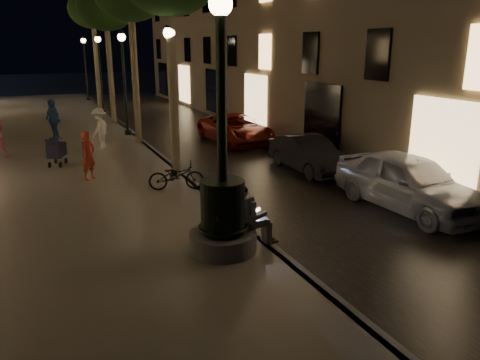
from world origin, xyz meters
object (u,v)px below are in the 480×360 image
fountain_lamppost (223,204)px  lamp_curb_b (124,69)px  stroller (56,150)px  pedestrian_red (88,156)px  tree_far (92,10)px  bicycle (176,176)px  lamp_curb_a (171,81)px  car_front (409,182)px  lamp_curb_c (100,63)px  seated_man_laptop (250,214)px  pedestrian_white (100,129)px  car_third (235,129)px  car_second (309,154)px  pedestrian_blue (53,120)px  lamp_curb_d (85,60)px  tree_third (106,8)px

fountain_lamppost → lamp_curb_b: bearing=87.1°
stroller → pedestrian_red: (0.83, -2.28, 0.22)m
tree_far → bicycle: tree_far is taller
lamp_curb_a → car_front: (5.01, -5.14, -2.46)m
lamp_curb_c → fountain_lamppost: bearing=-91.8°
lamp_curb_b → car_front: lamp_curb_b is taller
stroller → bicycle: size_ratio=0.69×
seated_man_laptop → bicycle: (-0.30, 4.48, -0.28)m
lamp_curb_c → pedestrian_white: lamp_curb_c is taller
car_third → pedestrian_white: (-5.92, 0.22, 0.39)m
car_front → car_second: bearing=91.3°
pedestrian_blue → lamp_curb_d: bearing=141.9°
lamp_curb_c → car_front: bearing=-76.7°
car_third → car_second: bearing=-89.0°
tree_third → pedestrian_white: (-1.62, -6.78, -5.10)m
tree_third → lamp_curb_d: 12.35m
lamp_curb_b → lamp_curb_c: 8.00m
seated_man_laptop → car_front: 5.17m
lamp_curb_c → pedestrian_white: bearing=-98.5°
lamp_curb_a → stroller: bearing=139.5°
lamp_curb_c → car_second: lamp_curb_c is taller
fountain_lamppost → lamp_curb_c: fountain_lamppost is taller
stroller → pedestrian_white: pedestrian_white is taller
seated_man_laptop → lamp_curb_d: bearing=89.8°
seated_man_laptop → lamp_curb_c: size_ratio=0.28×
fountain_lamppost → pedestrian_blue: bearing=100.4°
tree_third → bicycle: size_ratio=4.48×
seated_man_laptop → fountain_lamppost: bearing=180.0°
car_third → bicycle: bearing=-128.5°
car_front → tree_far: bearing=99.1°
pedestrian_red → stroller: bearing=69.6°
lamp_curb_d → car_third: size_ratio=1.03×
stroller → lamp_curb_c: bearing=97.1°
tree_third → stroller: size_ratio=6.48×
car_second → tree_third: bearing=110.3°
pedestrian_blue → tree_far: bearing=135.0°
bicycle → pedestrian_blue: bearing=31.7°
stroller → pedestrian_red: size_ratio=0.72×
tree_third → lamp_curb_b: size_ratio=1.50×
stroller → pedestrian_blue: 5.02m
fountain_lamppost → car_third: size_ratio=1.12×
lamp_curb_d → car_third: bearing=-77.2°
car_second → car_front: bearing=-85.8°
stroller → pedestrian_blue: size_ratio=0.61×
car_front → bicycle: (-5.39, 3.63, -0.15)m
seated_man_laptop → car_third: bearing=68.3°
lamp_curb_a → tree_third: bearing=90.0°
seated_man_laptop → lamp_curb_c: 22.12m
lamp_curb_a → car_second: size_ratio=1.28×
car_third → pedestrian_blue: (-7.57, 2.93, 0.47)m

